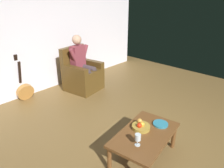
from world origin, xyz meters
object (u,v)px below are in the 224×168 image
guitar (25,90)px  fruit_bowl (141,126)px  decorative_dish (161,124)px  person_seated (82,61)px  coffee_table (145,137)px  armchair (82,75)px  wine_glass_near (138,138)px

guitar → fruit_bowl: (-0.34, 2.80, 0.23)m
fruit_bowl → decorative_dish: (-0.26, 0.16, -0.02)m
person_seated → decorative_dish: bearing=67.2°
coffee_table → fruit_bowl: (-0.06, -0.11, 0.09)m
guitar → fruit_bowl: size_ratio=3.90×
coffee_table → decorative_dish: 0.33m
person_seated → coffee_table: bearing=60.1°
fruit_bowl → armchair: bearing=-110.4°
wine_glass_near → fruit_bowl: (-0.31, -0.17, -0.07)m
wine_glass_near → armchair: bearing=-115.2°
person_seated → coffee_table: (0.92, 2.41, -0.34)m
armchair → coffee_table: armchair is taller
person_seated → guitar: (1.20, -0.50, -0.48)m
decorative_dish → guitar: bearing=-78.5°
armchair → person_seated: size_ratio=0.78×
wine_glass_near → fruit_bowl: 0.36m
armchair → decorative_dish: bearing=67.4°
armchair → coffee_table: size_ratio=0.93×
guitar → wine_glass_near: size_ratio=6.15×
person_seated → armchair: bearing=-90.0°
decorative_dish → armchair: bearing=-103.6°
coffee_table → wine_glass_near: 0.31m
coffee_table → decorative_dish: size_ratio=5.10×
person_seated → wine_glass_near: (1.18, 2.48, -0.17)m
fruit_bowl → decorative_dish: bearing=149.2°
person_seated → guitar: bearing=-31.5°
person_seated → fruit_bowl: (0.87, 2.30, -0.25)m
armchair → wine_glass_near: armchair is taller
armchair → guitar: armchair is taller
armchair → person_seated: (-0.00, 0.02, 0.35)m
armchair → decorative_dish: (0.60, 2.48, 0.08)m
armchair → wine_glass_near: 2.77m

